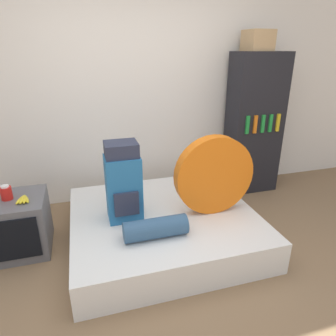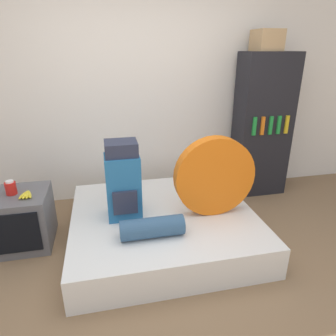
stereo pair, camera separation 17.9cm
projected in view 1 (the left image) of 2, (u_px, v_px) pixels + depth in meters
The scene contains 11 objects.
ground_plane at pixel (176, 296), 2.28m from camera, with size 16.00×16.00×0.00m, color #846647.
wall_back at pixel (128, 91), 3.44m from camera, with size 8.00×0.05×2.60m.
bed at pixel (163, 225), 2.93m from camera, with size 1.71×1.58×0.29m.
backpack at pixel (123, 183), 2.66m from camera, with size 0.30×0.29×0.72m.
tent_bag at pixel (214, 175), 2.76m from camera, with size 0.75×0.12×0.75m.
sleeping_roll at pixel (156, 228), 2.46m from camera, with size 0.53×0.17×0.17m.
television at pixel (19, 225), 2.72m from camera, with size 0.51×0.54×0.52m.
canister at pixel (6, 193), 2.61m from camera, with size 0.10×0.10×0.13m.
banana_bunch at pixel (23, 199), 2.59m from camera, with size 0.13×0.17×0.03m.
bookshelf at pixel (254, 125), 3.75m from camera, with size 0.65×0.37×1.73m.
cardboard_box at pixel (258, 40), 3.39m from camera, with size 0.28×0.29×0.23m.
Camera 1 is at (-0.56, -1.67, 1.75)m, focal length 32.00 mm.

